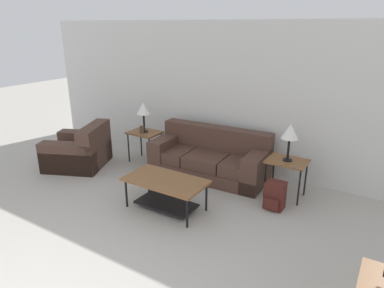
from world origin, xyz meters
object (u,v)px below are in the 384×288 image
Objects in this scene: side_table_right at (287,164)px; couch at (210,159)px; coffee_table at (166,187)px; table_lamp_left at (143,109)px; armchair at (79,151)px; backpack at (275,196)px; side_table_left at (145,135)px; table_lamp_right at (290,132)px.

couch is at bearing 175.97° from side_table_right.
table_lamp_left is at bearing 137.88° from coffee_table.
armchair reaches higher than backpack.
armchair is 3.66m from backpack.
table_lamp_left is (-1.41, 1.28, 0.69)m from coffee_table.
side_table_left is at bearing 180.00° from side_table_right.
armchair is 2.28× the size of table_lamp_left.
coffee_table is at bearing -136.25° from table_lamp_right.
armchair is 2.17× the size of side_table_left.
side_table_right reaches higher than backpack.
coffee_table is 1.95× the size of side_table_left.
table_lamp_left is (0.90, 0.82, 0.75)m from armchair.
side_table_right is (1.33, 1.28, 0.19)m from coffee_table.
side_table_left is 2.74m from side_table_right.
side_table_left reaches higher than backpack.
side_table_left is 1.00× the size of side_table_right.
coffee_table is at bearing -147.82° from backpack.
side_table_right is at bearing 88.79° from backpack.
couch is 1.56m from table_lamp_left.
couch is at bearing 22.00° from armchair.
side_table_right is at bearing 43.75° from coffee_table.
armchair is 2.17× the size of side_table_right.
table_lamp_right is at bearing -4.03° from couch.
table_lamp_left is at bearing 170.79° from backpack.
side_table_left and side_table_right have the same top height.
armchair is 3.81m from table_lamp_right.
couch is 1.47m from backpack.
backpack is at bearing -91.21° from table_lamp_right.
table_lamp_right is (1.37, -0.10, 0.74)m from couch.
coffee_table reaches higher than backpack.
side_table_left reaches higher than coffee_table.
couch is 3.45× the size of side_table_right.
coffee_table is at bearing -42.12° from table_lamp_left.
table_lamp_left reaches higher than armchair.
armchair is at bearing -167.30° from side_table_right.
coffee_table is 2.84× the size of backpack.
coffee_table is (0.04, -1.37, 0.05)m from couch.
couch reaches higher than side_table_left.
side_table_right is at bearing -4.03° from couch.
table_lamp_left is (-1.37, -0.10, 0.74)m from couch.
side_table_left is (-1.41, 1.28, 0.19)m from coffee_table.
couch is 1.77× the size of coffee_table.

